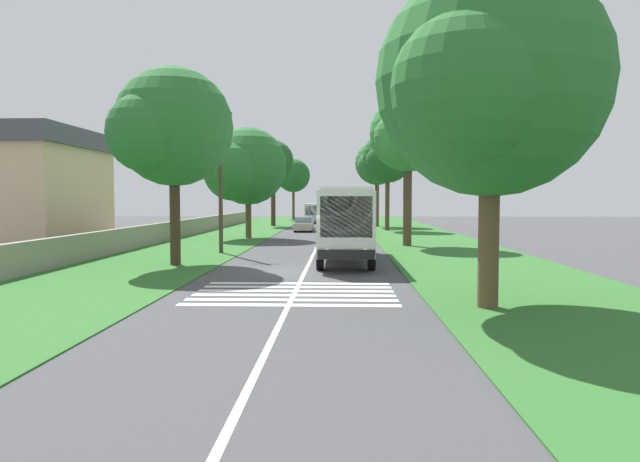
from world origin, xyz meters
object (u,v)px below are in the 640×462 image
at_px(roadside_tree_left_0, 272,162).
at_px(roadside_tree_right_3, 485,88).
at_px(trailing_car_1, 304,225).
at_px(roadside_tree_left_3, 245,168).
at_px(trailing_car_3, 342,220).
at_px(roadside_tree_right_2, 376,164).
at_px(trailing_car_0, 344,228).
at_px(roadside_building, 36,189).
at_px(roadside_tree_right_1, 406,136).
at_px(utility_pole, 220,176).
at_px(roadside_tree_right_0, 386,159).
at_px(trailing_car_2, 341,222).
at_px(roadside_tree_left_2, 172,131).
at_px(roadside_tree_left_1, 292,176).
at_px(trailing_minibus_0, 314,211).
at_px(coach_bus, 345,219).

bearing_deg(roadside_tree_left_0, roadside_tree_right_3, -166.53).
xyz_separation_m(trailing_car_1, roadside_tree_left_3, (-10.46, 4.07, 4.97)).
bearing_deg(trailing_car_3, roadside_tree_right_2, -130.68).
distance_m(trailing_car_0, roadside_building, 24.46).
xyz_separation_m(roadside_tree_right_1, roadside_building, (-3.51, 23.58, -3.56)).
relative_size(roadside_tree_left_0, roadside_building, 0.96).
xyz_separation_m(trailing_car_0, utility_pole, (-16.67, 7.34, 3.87)).
distance_m(trailing_car_1, roadside_tree_right_0, 10.56).
relative_size(trailing_car_1, roadside_tree_right_2, 0.44).
height_order(trailing_car_3, roadside_building, roadside_building).
relative_size(trailing_car_1, roadside_tree_left_3, 0.48).
bearing_deg(trailing_car_1, roadside_tree_right_3, -169.00).
distance_m(trailing_car_1, roadside_tree_right_2, 14.00).
bearing_deg(trailing_car_1, roadside_building, 143.21).
bearing_deg(roadside_tree_left_3, trailing_car_0, -63.56).
xyz_separation_m(trailing_car_3, roadside_tree_left_0, (-2.33, 8.17, 6.81)).
height_order(trailing_car_2, roadside_tree_left_2, roadside_tree_left_2).
bearing_deg(roadside_tree_left_2, trailing_car_3, -11.04).
relative_size(trailing_car_0, roadside_tree_left_3, 0.48).
relative_size(roadside_tree_right_1, roadside_tree_right_3, 1.03).
bearing_deg(roadside_tree_right_0, trailing_car_0, 152.30).
distance_m(trailing_car_3, roadside_tree_left_3, 25.35).
xyz_separation_m(trailing_car_2, roadside_tree_right_1, (-24.82, -4.39, 6.73)).
relative_size(roadside_tree_right_0, roadside_tree_right_2, 1.01).
relative_size(roadside_tree_left_1, roadside_building, 0.88).
xyz_separation_m(roadside_tree_left_3, roadside_tree_right_3, (-29.38, -11.81, 0.75)).
bearing_deg(roadside_tree_right_3, trailing_car_1, 11.00).
bearing_deg(roadside_tree_left_3, trailing_minibus_0, -7.50).
xyz_separation_m(coach_bus, roadside_tree_left_1, (57.68, 7.49, 4.40)).
height_order(trailing_car_1, trailing_minibus_0, trailing_minibus_0).
distance_m(trailing_car_0, roadside_tree_left_3, 10.23).
distance_m(utility_pole, roadside_building, 12.43).
height_order(roadside_tree_right_0, roadside_tree_right_1, roadside_tree_right_1).
xyz_separation_m(trailing_car_3, roadside_building, (-33.98, 19.38, 3.17)).
relative_size(roadside_tree_right_2, roadside_building, 0.94).
bearing_deg(trailing_car_1, trailing_minibus_0, -0.05).
bearing_deg(roadside_tree_left_1, trailing_car_0, -168.45).
height_order(roadside_tree_left_2, roadside_building, roadside_tree_left_2).
bearing_deg(roadside_tree_right_1, trailing_car_0, 20.42).
xyz_separation_m(roadside_tree_left_3, roadside_building, (-10.40, 11.53, -1.80)).
height_order(trailing_car_0, trailing_car_1, same).
bearing_deg(roadside_tree_left_3, roadside_tree_left_0, 0.85).
relative_size(roadside_tree_right_0, roadside_tree_right_3, 0.99).
height_order(trailing_car_1, roadside_tree_left_1, roadside_tree_left_1).
distance_m(roadside_tree_left_2, roadside_building, 14.15).
xyz_separation_m(trailing_car_2, roadside_tree_right_0, (-5.90, -4.57, 6.51)).
height_order(trailing_car_2, roadside_tree_right_1, roadside_tree_right_1).
distance_m(trailing_minibus_0, roadside_tree_left_3, 31.57).
distance_m(trailing_car_1, utility_pole, 23.72).
bearing_deg(trailing_car_1, coach_bus, -171.92).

